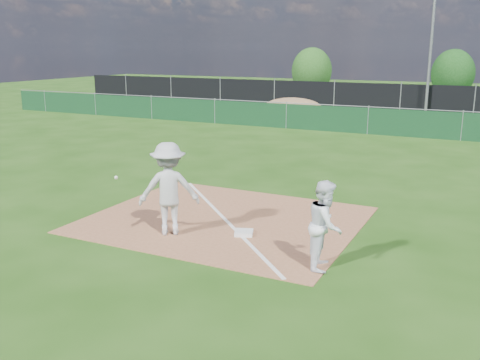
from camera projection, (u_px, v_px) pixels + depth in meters
name	position (u px, v px, depth m)	size (l,w,h in m)	color
ground	(336.00, 153.00, 20.22)	(90.00, 90.00, 0.00)	#1F470F
infield_dirt	(225.00, 219.00, 12.39)	(6.00, 5.00, 0.02)	#935B3B
foul_line	(225.00, 219.00, 12.39)	(0.08, 7.00, 0.01)	white
green_fence	(368.00, 121.00, 24.42)	(44.00, 0.05, 1.20)	#0D3218
dirt_mound	(293.00, 108.00, 29.62)	(3.38, 2.60, 1.17)	olive
black_fence	(400.00, 99.00, 31.30)	(46.00, 0.04, 1.80)	black
parking_lot	(413.00, 106.00, 35.86)	(46.00, 9.00, 0.01)	black
light_pole	(431.00, 45.00, 29.64)	(0.16, 0.16, 8.00)	slate
first_base	(244.00, 233.00, 11.36)	(0.38, 0.38, 0.08)	white
play_at_first	(169.00, 189.00, 11.22)	(2.13, 1.31, 1.97)	silver
runner	(325.00, 225.00, 9.54)	(0.79, 0.62, 1.63)	white
car_left	(349.00, 93.00, 37.61)	(1.66, 4.14, 1.41)	#ABAEB3
car_mid	(412.00, 97.00, 34.64)	(1.49, 4.29, 1.41)	black
tree_left	(312.00, 71.00, 43.65)	(3.26, 3.26, 3.86)	#382316
tree_mid	(453.00, 74.00, 40.23)	(3.16, 3.16, 3.75)	#382316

